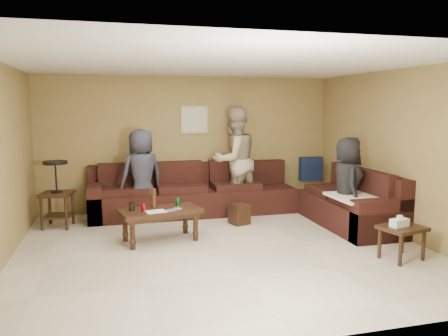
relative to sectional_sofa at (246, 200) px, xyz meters
name	(u,v)px	position (x,y,z in m)	size (l,w,h in m)	color
room	(222,128)	(-0.81, -1.52, 1.34)	(5.60, 5.50, 2.50)	beige
sectional_sofa	(246,200)	(0.00, 0.00, 0.00)	(4.65, 2.90, 0.97)	black
coffee_table	(160,214)	(-1.60, -0.95, 0.08)	(1.23, 0.79, 0.76)	black
end_table_left	(57,193)	(-3.12, 0.21, 0.24)	(0.56, 0.56, 1.08)	black
side_table_right	(402,230)	(1.30, -2.50, 0.06)	(0.61, 0.54, 0.58)	black
waste_bin	(239,214)	(-0.21, -0.34, -0.16)	(0.28, 0.28, 0.33)	black
wall_art	(194,120)	(-0.71, 0.96, 1.37)	(0.52, 0.04, 0.52)	#9E8B63
person_left	(142,175)	(-1.75, 0.36, 0.46)	(0.77, 0.50, 1.57)	#292B39
person_middle	(234,160)	(-0.06, 0.51, 0.64)	(0.94, 0.73, 1.93)	gray
person_right	(347,184)	(1.29, -1.15, 0.41)	(0.72, 0.47, 1.48)	black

